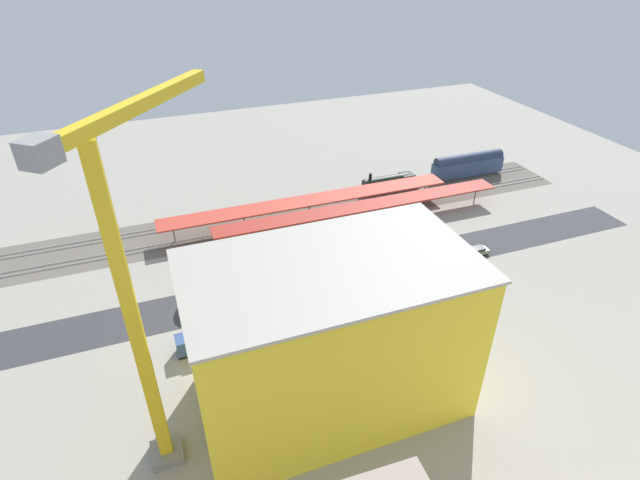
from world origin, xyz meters
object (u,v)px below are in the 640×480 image
at_px(box_truck_1, 374,304).
at_px(passenger_coach, 468,165).
at_px(parked_car_1, 448,260).
at_px(locomotive, 391,183).
at_px(construction_building, 330,338).
at_px(parked_car_2, 407,267).
at_px(parked_car_3, 369,277).
at_px(box_truck_2, 208,338).
at_px(parked_car_0, 477,251).
at_px(parked_car_4, 330,287).
at_px(street_tree_1, 304,245).
at_px(platform_canopy_far, 309,201).
at_px(box_truck_0, 328,317).
at_px(traffic_light, 282,286).
at_px(parked_car_5, 292,295).
at_px(tower_crane, 136,291).
at_px(platform_canopy_near, 362,206).
at_px(street_tree_2, 359,235).
at_px(street_tree_0, 209,261).

bearing_deg(box_truck_1, passenger_coach, -139.15).
bearing_deg(parked_car_1, locomotive, -98.16).
bearing_deg(construction_building, locomotive, -124.54).
bearing_deg(parked_car_2, box_truck_1, 37.70).
height_order(parked_car_3, box_truck_2, box_truck_2).
distance_m(parked_car_0, box_truck_2, 52.66).
relative_size(parked_car_4, street_tree_1, 0.57).
relative_size(platform_canopy_far, box_truck_2, 6.87).
bearing_deg(parked_car_3, box_truck_0, 36.47).
height_order(parked_car_4, traffic_light, traffic_light).
bearing_deg(parked_car_5, parked_car_3, 179.36).
relative_size(parked_car_1, box_truck_2, 0.47).
height_order(parked_car_5, traffic_light, traffic_light).
bearing_deg(parked_car_4, tower_crane, 36.76).
bearing_deg(parked_car_1, construction_building, 33.31).
bearing_deg(box_truck_1, platform_canopy_near, -111.22).
xyz_separation_m(locomotive, traffic_light, (36.90, 32.21, 2.27)).
bearing_deg(box_truck_2, street_tree_2, -154.19).
height_order(platform_canopy_near, parked_car_3, platform_canopy_near).
distance_m(locomotive, parked_car_2, 33.09).
distance_m(parked_car_1, tower_crane, 61.12).
height_order(platform_canopy_near, traffic_light, traffic_light).
xyz_separation_m(construction_building, box_truck_0, (-5.12, -13.36, -8.88)).
height_order(parked_car_3, street_tree_0, street_tree_0).
bearing_deg(platform_canopy_near, locomotive, -138.01).
distance_m(parked_car_5, tower_crane, 38.57).
bearing_deg(box_truck_2, passenger_coach, -152.39).
bearing_deg(parked_car_2, street_tree_0, -12.81).
height_order(locomotive, street_tree_0, street_tree_0).
xyz_separation_m(parked_car_0, box_truck_2, (52.24, 6.53, 0.98)).
height_order(parked_car_1, parked_car_3, parked_car_3).
bearing_deg(parked_car_4, box_truck_1, 119.86).
xyz_separation_m(parked_car_4, street_tree_0, (18.55, -8.31, 4.77)).
bearing_deg(parked_car_3, parked_car_1, 178.67).
bearing_deg(street_tree_1, parked_car_1, 163.06).
xyz_separation_m(platform_canopy_near, platform_canopy_far, (9.43, -6.35, 0.04)).
bearing_deg(parked_car_2, parked_car_0, 179.08).
relative_size(parked_car_1, parked_car_2, 1.08).
xyz_separation_m(box_truck_2, street_tree_1, (-19.88, -13.87, 3.49)).
bearing_deg(tower_crane, street_tree_0, -109.02).
xyz_separation_m(parked_car_1, construction_building, (32.39, 21.28, 9.76)).
bearing_deg(parked_car_5, locomotive, -138.73).
distance_m(passenger_coach, box_truck_2, 80.42).
bearing_deg(platform_canopy_near, traffic_light, 40.63).
relative_size(parked_car_0, tower_crane, 0.11).
relative_size(passenger_coach, parked_car_5, 4.61).
bearing_deg(box_truck_1, locomotive, -121.36).
height_order(construction_building, street_tree_0, construction_building).
height_order(tower_crane, street_tree_0, tower_crane).
bearing_deg(parked_car_1, box_truck_0, 16.21).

